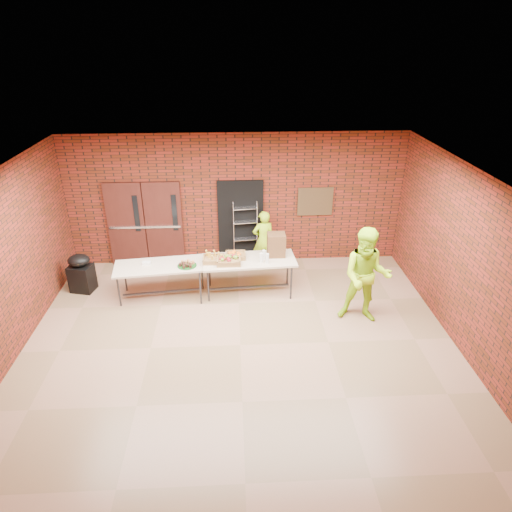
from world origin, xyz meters
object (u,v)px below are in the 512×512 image
Objects in this scene: table_left at (160,268)px; coffee_dispenser at (276,245)px; table_right at (249,262)px; volunteer_man at (366,276)px; volunteer_woman at (263,240)px; wire_rack at (245,234)px; covered_grill at (81,273)px.

coffee_dispenser is (2.50, 0.28, 0.35)m from table_left.
table_right reaches higher than table_left.
volunteer_woman is at bearing 142.88° from volunteer_man.
wire_rack is 0.80× the size of table_left.
wire_rack is 0.78× the size of table_right.
volunteer_man is at bearing -39.39° from coffee_dispenser.
covered_grill is (-1.81, 0.39, -0.28)m from table_left.
table_left is 0.97× the size of table_right.
table_left is at bearing 179.31° from table_right.
coffee_dispenser is 4.36m from covered_grill.
volunteer_man reaches higher than coffee_dispenser.
table_right is 1.04× the size of volunteer_man.
covered_grill is (-4.31, 0.11, -0.63)m from coffee_dispenser.
wire_rack is at bearing 87.41° from table_right.
covered_grill is at bearing -168.69° from wire_rack.
table_left is at bearing 16.73° from volunteer_woman.
table_left is 1.37× the size of volunteer_woman.
coffee_dispenser is (0.60, 0.17, 0.32)m from table_right.
table_right is at bearing 9.31° from covered_grill.
coffee_dispenser is at bearing 155.61° from volunteer_man.
volunteer_woman is (4.10, 0.92, 0.29)m from covered_grill.
volunteer_man is at bearing -54.67° from wire_rack.
table_left is 2.63m from volunteer_woman.
wire_rack is 0.48m from volunteer_woman.
wire_rack is at bearing 116.90° from coffee_dispenser.
wire_rack is at bearing -40.58° from volunteer_woman.
table_right is at bearing 167.42° from volunteer_man.
coffee_dispenser is at bearing -68.94° from wire_rack.
coffee_dispenser is at bearing -0.08° from table_left.
table_right is 2.32× the size of covered_grill.
table_left is 2.26× the size of covered_grill.
table_left is at bearing -146.54° from wire_rack.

